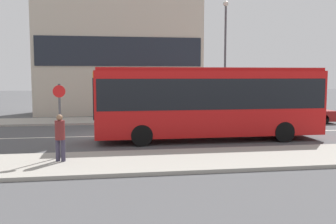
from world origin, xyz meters
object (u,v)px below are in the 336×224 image
(parked_car_0, at_px, (297,113))
(bus_stop_sign, at_px, (60,115))
(city_bus, at_px, (209,99))
(pedestrian_near_stop, at_px, (60,135))
(street_lamp, at_px, (225,49))

(parked_car_0, relative_size, bus_stop_sign, 1.72)
(city_bus, distance_m, pedestrian_near_stop, 7.68)
(bus_stop_sign, bearing_deg, parked_car_0, 32.42)
(parked_car_0, bearing_deg, pedestrian_near_stop, -145.57)
(parked_car_0, distance_m, street_lamp, 6.29)
(parked_car_0, xyz_separation_m, bus_stop_sign, (-13.89, -8.82, 1.05))
(pedestrian_near_stop, height_order, street_lamp, street_lamp)
(street_lamp, bearing_deg, parked_car_0, -19.32)
(parked_car_0, height_order, street_lamp, street_lamp)
(city_bus, height_order, parked_car_0, city_bus)
(city_bus, distance_m, bus_stop_sign, 7.36)
(bus_stop_sign, bearing_deg, city_bus, 28.14)
(city_bus, bearing_deg, street_lamp, 66.68)
(pedestrian_near_stop, relative_size, street_lamp, 0.21)
(pedestrian_near_stop, bearing_deg, city_bus, 51.93)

